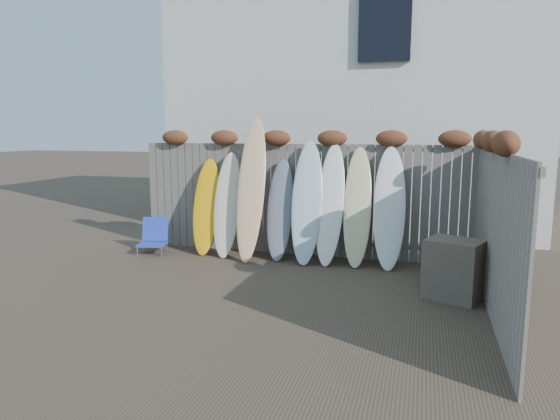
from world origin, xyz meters
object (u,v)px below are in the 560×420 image
(wooden_crate, at_px, (454,269))
(lattice_panel, at_px, (489,231))
(beach_chair, at_px, (154,237))
(surfboard_0, at_px, (206,206))

(wooden_crate, bearing_deg, lattice_panel, 50.75)
(beach_chair, relative_size, surfboard_0, 0.36)
(wooden_crate, bearing_deg, surfboard_0, 161.63)
(wooden_crate, xyz_separation_m, lattice_panel, (0.47, 0.58, 0.44))
(beach_chair, xyz_separation_m, wooden_crate, (5.19, -1.14, 0.11))
(lattice_panel, bearing_deg, surfboard_0, 164.65)
(beach_chair, bearing_deg, wooden_crate, -12.44)
(beach_chair, height_order, lattice_panel, lattice_panel)
(beach_chair, xyz_separation_m, surfboard_0, (0.95, 0.26, 0.57))
(beach_chair, bearing_deg, surfboard_0, 15.51)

